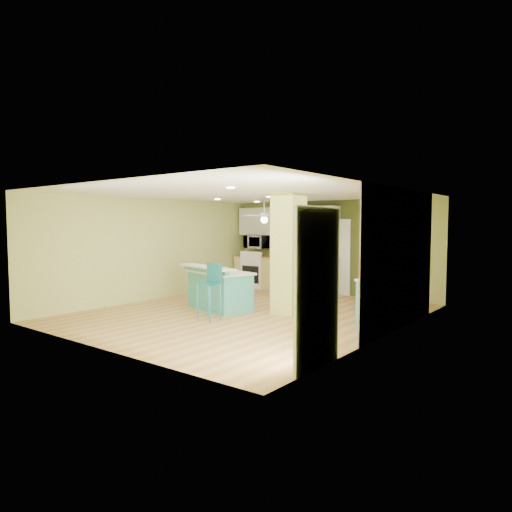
{
  "coord_description": "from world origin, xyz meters",
  "views": [
    {
      "loc": [
        5.91,
        -7.39,
        1.87
      ],
      "look_at": [
        -0.13,
        0.4,
        1.18
      ],
      "focal_mm": 32.0,
      "sensor_mm": 36.0,
      "label": 1
    }
  ],
  "objects_px": {
    "fruit_bowl": "(299,257)",
    "canister": "(218,268)",
    "peninsula": "(219,289)",
    "bar_stool": "(211,282)",
    "side_counter": "(386,301)"
  },
  "relations": [
    {
      "from": "bar_stool",
      "to": "side_counter",
      "type": "xyz_separation_m",
      "value": [
        2.89,
        1.61,
        -0.29
      ]
    },
    {
      "from": "side_counter",
      "to": "canister",
      "type": "height_order",
      "value": "canister"
    },
    {
      "from": "bar_stool",
      "to": "side_counter",
      "type": "relative_size",
      "value": 0.79
    },
    {
      "from": "bar_stool",
      "to": "side_counter",
      "type": "bearing_deg",
      "value": 26.19
    },
    {
      "from": "peninsula",
      "to": "side_counter",
      "type": "relative_size",
      "value": 1.35
    },
    {
      "from": "side_counter",
      "to": "fruit_bowl",
      "type": "xyz_separation_m",
      "value": [
        -3.45,
        2.44,
        0.52
      ]
    },
    {
      "from": "bar_stool",
      "to": "fruit_bowl",
      "type": "relative_size",
      "value": 3.69
    },
    {
      "from": "canister",
      "to": "bar_stool",
      "type": "bearing_deg",
      "value": -54.75
    },
    {
      "from": "peninsula",
      "to": "fruit_bowl",
      "type": "xyz_separation_m",
      "value": [
        0.06,
        3.15,
        0.53
      ]
    },
    {
      "from": "fruit_bowl",
      "to": "canister",
      "type": "bearing_deg",
      "value": -90.25
    },
    {
      "from": "peninsula",
      "to": "side_counter",
      "type": "bearing_deg",
      "value": 26.79
    },
    {
      "from": "peninsula",
      "to": "bar_stool",
      "type": "height_order",
      "value": "bar_stool"
    },
    {
      "from": "peninsula",
      "to": "canister",
      "type": "xyz_separation_m",
      "value": [
        0.04,
        -0.09,
        0.47
      ]
    },
    {
      "from": "bar_stool",
      "to": "canister",
      "type": "bearing_deg",
      "value": 122.29
    },
    {
      "from": "fruit_bowl",
      "to": "canister",
      "type": "height_order",
      "value": "fruit_bowl"
    }
  ]
}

